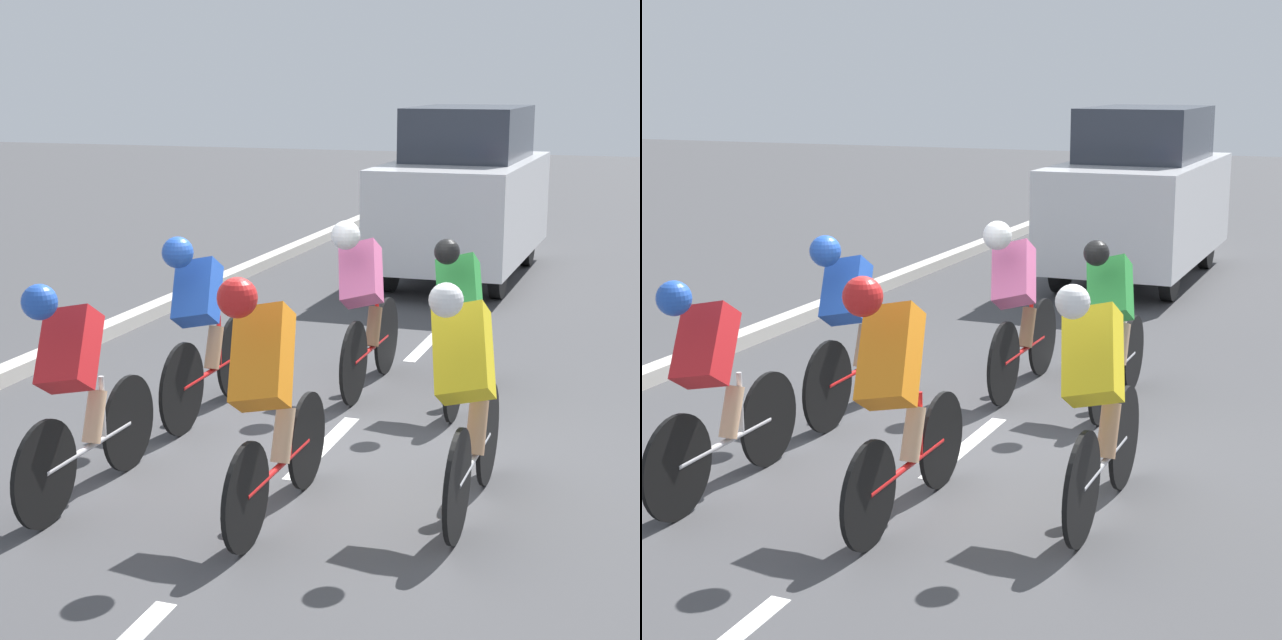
% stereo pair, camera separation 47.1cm
% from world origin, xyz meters
% --- Properties ---
extents(ground_plane, '(60.00, 60.00, 0.00)m').
position_xyz_m(ground_plane, '(0.00, 0.00, 0.00)').
color(ground_plane, '#424244').
extents(lane_stripe_mid, '(0.12, 1.40, 0.01)m').
position_xyz_m(lane_stripe_mid, '(0.00, -0.12, 0.00)').
color(lane_stripe_mid, white).
rests_on(lane_stripe_mid, ground).
extents(lane_stripe_far, '(0.12, 1.40, 0.01)m').
position_xyz_m(lane_stripe_far, '(0.00, -3.32, 0.00)').
color(lane_stripe_far, white).
rests_on(lane_stripe_far, ground).
extents(cyclist_yellow, '(0.45, 1.65, 1.50)m').
position_xyz_m(cyclist_yellow, '(-1.21, 0.75, 0.77)').
color(cyclist_yellow, black).
rests_on(cyclist_yellow, ground).
extents(cyclist_green, '(0.44, 1.67, 1.41)m').
position_xyz_m(cyclist_green, '(-0.72, -1.46, 0.74)').
color(cyclist_green, black).
rests_on(cyclist_green, ground).
extents(cyclist_blue, '(0.41, 1.71, 1.47)m').
position_xyz_m(cyclist_blue, '(1.13, -0.47, 0.78)').
color(cyclist_blue, black).
rests_on(cyclist_blue, ground).
extents(cyclist_red, '(0.41, 1.68, 1.44)m').
position_xyz_m(cyclist_red, '(1.15, 1.32, 0.76)').
color(cyclist_red, black).
rests_on(cyclist_red, ground).
extents(cyclist_pink, '(0.45, 1.69, 1.49)m').
position_xyz_m(cyclist_pink, '(0.15, -1.60, 0.79)').
color(cyclist_pink, black).
rests_on(cyclist_pink, ground).
extents(cyclist_orange, '(0.43, 1.67, 1.55)m').
position_xyz_m(cyclist_orange, '(-0.10, 1.24, 0.83)').
color(cyclist_orange, black).
rests_on(cyclist_orange, ground).
extents(support_car, '(1.70, 3.89, 2.24)m').
position_xyz_m(support_car, '(0.40, -7.07, 1.11)').
color(support_car, black).
rests_on(support_car, ground).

